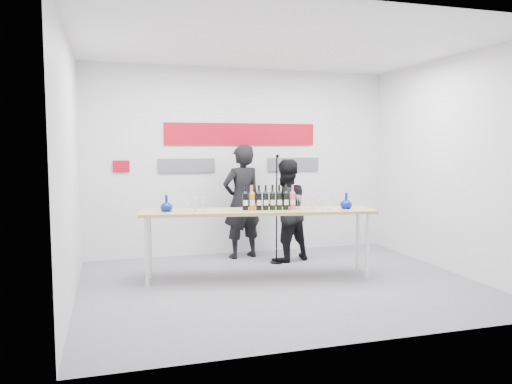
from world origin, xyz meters
TOP-DOWN VIEW (x-y plane):
  - ground at (0.00, 0.00)m, footprint 5.00×5.00m
  - back_wall at (0.00, 2.00)m, footprint 5.00×0.04m
  - signage at (-0.06, 1.97)m, footprint 3.38×0.02m
  - tasting_table at (-0.20, 0.36)m, footprint 3.13×1.12m
  - wine_bottles at (-0.06, 0.33)m, footprint 0.71×0.19m
  - decanter_left at (-1.38, 0.54)m, footprint 0.16×0.16m
  - decanter_right at (0.97, 0.15)m, footprint 0.16×0.16m
  - glasses_left at (-1.03, 0.48)m, footprint 0.26×0.26m
  - glasses_right at (0.51, 0.23)m, footprint 0.46×0.29m
  - presenter_left at (-0.09, 1.62)m, footprint 0.74×0.58m
  - presenter_right at (0.49, 1.22)m, footprint 0.89×0.77m
  - mic_stand at (0.31, 1.10)m, footprint 0.19×0.19m

SIDE VIEW (x-z plane):
  - ground at x=0.00m, z-range 0.00..0.00m
  - mic_stand at x=0.31m, z-range -0.32..1.32m
  - presenter_right at x=0.49m, z-range 0.00..1.56m
  - tasting_table at x=-0.20m, z-range 0.39..1.31m
  - presenter_left at x=-0.09m, z-range 0.00..1.78m
  - glasses_right at x=0.51m, z-range 0.92..1.11m
  - glasses_left at x=-1.03m, z-range 0.92..1.11m
  - decanter_left at x=-1.38m, z-range 0.92..1.14m
  - decanter_right at x=0.97m, z-range 0.92..1.14m
  - wine_bottles at x=-0.06m, z-range 0.92..1.25m
  - back_wall at x=0.00m, z-range 0.00..3.00m
  - signage at x=-0.06m, z-range 1.41..2.20m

